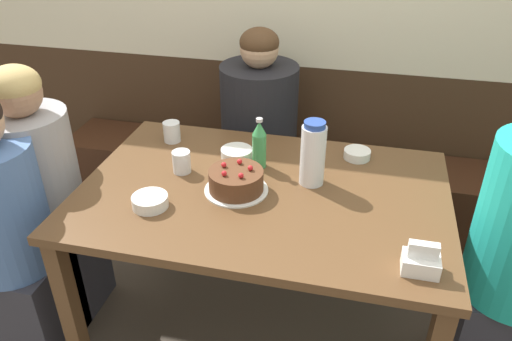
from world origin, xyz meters
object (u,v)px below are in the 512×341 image
at_px(napkin_holder, 421,261).
at_px(birthday_cake, 236,181).
at_px(soju_bottle, 259,144).
at_px(person_pale_blue_shirt, 45,204).
at_px(bench_seat, 294,191).
at_px(person_dark_striped, 9,238).
at_px(bowl_soup_white, 150,201).
at_px(person_grey_tee, 259,141).
at_px(water_pitcher, 313,154).
at_px(glass_tumbler_short, 172,132).
at_px(bowl_rice_small, 237,153).
at_px(glass_water_tall, 182,162).
at_px(bowl_side_dish, 357,154).

bearing_deg(napkin_holder, birthday_cake, 155.20).
xyz_separation_m(soju_bottle, person_pale_blue_shirt, (-0.90, -0.21, -0.29)).
relative_size(bench_seat, person_pale_blue_shirt, 2.25).
distance_m(birthday_cake, person_dark_striped, 0.92).
distance_m(birthday_cake, bowl_soup_white, 0.32).
xyz_separation_m(bench_seat, napkin_holder, (0.56, -1.16, 0.57)).
relative_size(person_grey_tee, person_dark_striped, 1.01).
bearing_deg(person_grey_tee, person_pale_blue_shirt, -45.34).
distance_m(water_pitcher, glass_tumbler_short, 0.69).
height_order(napkin_holder, bowl_rice_small, napkin_holder).
bearing_deg(glass_water_tall, birthday_cake, -19.02).
bearing_deg(birthday_cake, person_grey_tee, 96.56).
height_order(bench_seat, water_pitcher, water_pitcher).
bearing_deg(bowl_side_dish, bench_seat, 123.51).
bearing_deg(person_dark_striped, person_pale_blue_shirt, 90.00).
bearing_deg(person_grey_tee, bowl_side_dish, 52.63).
height_order(water_pitcher, person_grey_tee, person_grey_tee).
xyz_separation_m(birthday_cake, napkin_holder, (0.65, -0.30, -0.00)).
relative_size(bowl_rice_small, bowl_side_dish, 1.20).
xyz_separation_m(water_pitcher, person_pale_blue_shirt, (-1.12, -0.13, -0.32)).
relative_size(birthday_cake, person_grey_tee, 0.20).
distance_m(soju_bottle, bowl_side_dish, 0.42).
bearing_deg(glass_tumbler_short, napkin_holder, -31.23).
xyz_separation_m(napkin_holder, glass_tumbler_short, (-1.04, 0.63, 0.01)).
relative_size(glass_water_tall, person_pale_blue_shirt, 0.08).
relative_size(water_pitcher, napkin_holder, 2.35).
xyz_separation_m(glass_tumbler_short, person_pale_blue_shirt, (-0.47, -0.34, -0.24)).
bearing_deg(person_pale_blue_shirt, glass_tumbler_short, 35.63).
relative_size(bowl_side_dish, glass_water_tall, 1.24).
bearing_deg(soju_bottle, person_grey_tee, 103.12).
distance_m(water_pitcher, napkin_holder, 0.58).
xyz_separation_m(napkin_holder, bowl_soup_white, (-0.92, 0.13, -0.02)).
distance_m(napkin_holder, bowl_soup_white, 0.93).
bearing_deg(bench_seat, bowl_soup_white, -109.61).
bearing_deg(glass_tumbler_short, glass_water_tall, -60.41).
distance_m(bench_seat, person_dark_striped, 1.50).
height_order(water_pitcher, bowl_soup_white, water_pitcher).
height_order(birthday_cake, napkin_holder, same).
relative_size(bowl_soup_white, glass_tumbler_short, 1.43).
xyz_separation_m(birthday_cake, bowl_side_dish, (0.43, 0.36, -0.02)).
distance_m(glass_tumbler_short, person_grey_tee, 0.56).
distance_m(bench_seat, person_pale_blue_shirt, 1.33).
relative_size(bowl_soup_white, bowl_rice_small, 0.97).
xyz_separation_m(bench_seat, bowl_soup_white, (-0.37, -1.03, 0.55)).
height_order(bench_seat, soju_bottle, soju_bottle).
height_order(napkin_holder, bowl_side_dish, napkin_holder).
distance_m(water_pitcher, person_dark_striped, 1.23).
relative_size(bowl_soup_white, person_grey_tee, 0.11).
distance_m(bowl_side_dish, person_pale_blue_shirt, 1.35).
relative_size(bench_seat, bowl_side_dish, 24.10).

